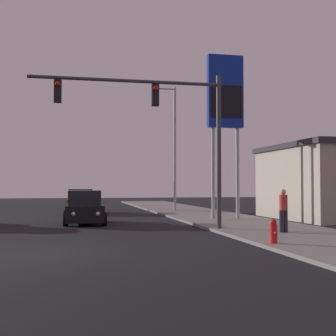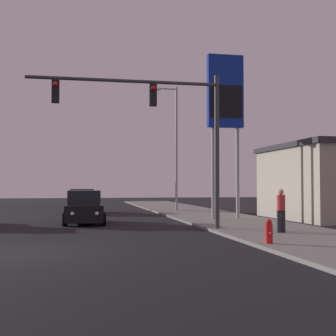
% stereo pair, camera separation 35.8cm
% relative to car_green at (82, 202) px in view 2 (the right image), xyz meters
% --- Properties ---
extents(ground_plane, '(120.00, 120.00, 0.00)m').
position_rel_car_green_xyz_m(ground_plane, '(-1.92, -19.48, -0.76)').
color(ground_plane, black).
extents(sidewalk_right, '(5.00, 60.00, 0.12)m').
position_rel_car_green_xyz_m(sidewalk_right, '(7.58, -9.48, -0.70)').
color(sidewalk_right, gray).
rests_on(sidewalk_right, ground).
extents(car_green, '(2.04, 4.33, 1.68)m').
position_rel_car_green_xyz_m(car_green, '(0.00, 0.00, 0.00)').
color(car_green, '#195933').
rests_on(car_green, ground).
extents(car_black, '(2.04, 4.32, 1.68)m').
position_rel_car_green_xyz_m(car_black, '(-0.02, -9.30, 0.00)').
color(car_black, black).
rests_on(car_black, ground).
extents(traffic_light_mast, '(7.97, 0.36, 6.50)m').
position_rel_car_green_xyz_m(traffic_light_mast, '(3.14, -14.37, 4.00)').
color(traffic_light_mast, '#38383D').
rests_on(traffic_light_mast, sidewalk_right).
extents(street_lamp, '(1.74, 0.24, 9.00)m').
position_rel_car_green_xyz_m(street_lamp, '(6.60, -0.19, 4.36)').
color(street_lamp, '#99999E').
rests_on(street_lamp, sidewalk_right).
extents(gas_station_sign, '(2.00, 0.42, 9.00)m').
position_rel_car_green_xyz_m(gas_station_sign, '(7.61, -8.91, 5.86)').
color(gas_station_sign, '#99999E').
rests_on(gas_station_sign, sidewalk_right).
extents(fire_hydrant, '(0.24, 0.34, 0.76)m').
position_rel_car_green_xyz_m(fire_hydrant, '(5.51, -19.60, -0.27)').
color(fire_hydrant, red).
rests_on(fire_hydrant, sidewalk_right).
extents(pedestrian_on_sidewalk, '(0.34, 0.32, 1.67)m').
position_rel_car_green_xyz_m(pedestrian_on_sidewalk, '(7.36, -16.48, 0.27)').
color(pedestrian_on_sidewalk, '#23232D').
rests_on(pedestrian_on_sidewalk, sidewalk_right).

